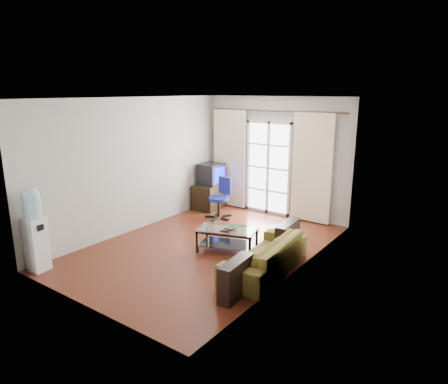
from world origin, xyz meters
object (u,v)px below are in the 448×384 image
object	(u,v)px
coffee_table	(227,236)
crt_tv	(210,174)
tv_stand	(210,196)
task_chair	(220,206)
sofa	(265,255)
water_cooler	(35,228)

from	to	relation	value
coffee_table	crt_tv	world-z (taller)	crt_tv
tv_stand	task_chair	xyz separation A→B (m)	(0.67, -0.49, -0.03)
sofa	task_chair	world-z (taller)	task_chair
sofa	tv_stand	distance (m)	3.68
tv_stand	crt_tv	bearing A→B (deg)	85.71
crt_tv	coffee_table	bearing A→B (deg)	-47.03
tv_stand	water_cooler	bearing A→B (deg)	-97.42
water_cooler	tv_stand	bearing A→B (deg)	83.39
tv_stand	task_chair	world-z (taller)	task_chair
sofa	coffee_table	bearing A→B (deg)	-114.11
sofa	task_chair	size ratio (longest dim) A/B	2.09
tv_stand	task_chair	size ratio (longest dim) A/B	0.90
water_cooler	coffee_table	bearing A→B (deg)	45.20
coffee_table	tv_stand	size ratio (longest dim) A/B	1.39
sofa	coffee_table	xyz separation A→B (m)	(-0.97, 0.34, -0.01)
sofa	water_cooler	size ratio (longest dim) A/B	1.40
sofa	crt_tv	distance (m)	3.75
sofa	coffee_table	size ratio (longest dim) A/B	1.68
tv_stand	crt_tv	size ratio (longest dim) A/B	1.47
tv_stand	coffee_table	bearing A→B (deg)	-51.73
coffee_table	water_cooler	size ratio (longest dim) A/B	0.84
coffee_table	tv_stand	bearing A→B (deg)	134.42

